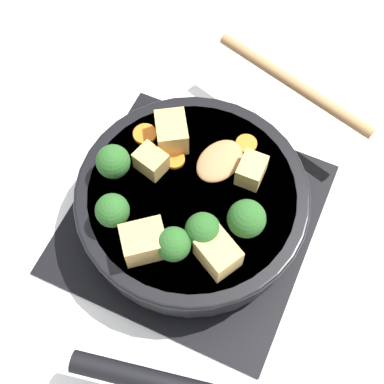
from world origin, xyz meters
The scene contains 17 objects.
ground_plane centered at (0.00, 0.00, 0.00)m, with size 2.40×2.40×0.00m, color white.
front_burner_grate centered at (0.00, 0.00, 0.01)m, with size 0.31×0.31×0.03m.
skillet_pan centered at (0.00, 0.00, 0.06)m, with size 0.39×0.29×0.05m.
wooden_spoon centered at (0.14, -0.04, 0.09)m, with size 0.23×0.24×0.02m.
tofu_cube_center_large centered at (0.01, 0.06, 0.09)m, with size 0.04×0.03×0.03m, color tan.
tofu_cube_near_handle centered at (0.05, -0.06, 0.09)m, with size 0.04×0.03×0.03m, color tan.
tofu_cube_east_chunk centered at (-0.09, 0.02, 0.10)m, with size 0.05×0.04×0.04m, color tan.
tofu_cube_west_chunk centered at (-0.07, -0.06, 0.10)m, with size 0.04×0.04×0.04m, color tan.
tofu_cube_back_piece centered at (0.06, 0.05, 0.10)m, with size 0.05×0.04×0.04m, color tan.
broccoli_floret_near_spoon centered at (-0.07, 0.07, 0.10)m, with size 0.04×0.04×0.05m.
broccoli_floret_center_top centered at (-0.05, -0.04, 0.11)m, with size 0.04×0.04×0.05m.
broccoli_floret_east_rim centered at (-0.08, -0.01, 0.10)m, with size 0.04×0.04×0.05m.
broccoli_floret_west_rim centered at (-0.02, -0.08, 0.11)m, with size 0.04×0.04×0.05m.
broccoli_floret_north_edge centered at (-0.01, 0.10, 0.11)m, with size 0.04×0.04×0.05m.
carrot_slice_orange_thin centered at (0.03, 0.04, 0.08)m, with size 0.03×0.03×0.01m, color orange.
carrot_slice_near_center centered at (0.05, 0.09, 0.08)m, with size 0.03×0.03×0.01m, color orange.
carrot_slice_edge_slice centered at (0.09, -0.03, 0.08)m, with size 0.03×0.03×0.01m, color orange.
Camera 1 is at (-0.26, -0.12, 0.65)m, focal length 50.00 mm.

